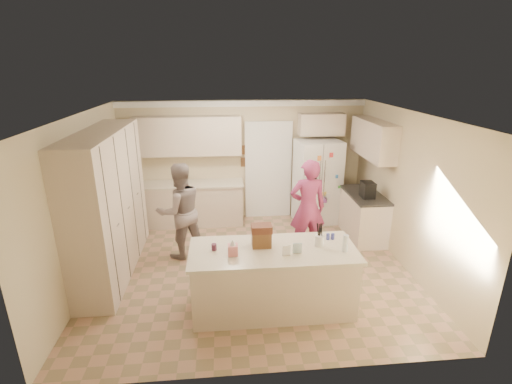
{
  "coord_description": "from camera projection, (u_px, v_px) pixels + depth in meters",
  "views": [
    {
      "loc": [
        -0.45,
        -5.56,
        3.31
      ],
      "look_at": [
        0.1,
        0.35,
        1.25
      ],
      "focal_mm": 26.0,
      "sensor_mm": 36.0,
      "label": 1
    }
  ],
  "objects": [
    {
      "name": "jam_jar",
      "position": [
        214.0,
        247.0,
        4.99
      ],
      "size": [
        0.07,
        0.07,
        0.09
      ],
      "primitive_type": "cylinder",
      "color": "#59263F",
      "rests_on": "island_top"
    },
    {
      "name": "island_base",
      "position": [
        273.0,
        280.0,
        5.19
      ],
      "size": [
        2.2,
        0.9,
        0.88
      ],
      "primitive_type": "cube",
      "color": "beige",
      "rests_on": "floor"
    },
    {
      "name": "crown_back",
      "position": [
        243.0,
        104.0,
        7.65
      ],
      "size": [
        5.2,
        0.08,
        0.12
      ],
      "primitive_type": "cube",
      "color": "white",
      "rests_on": "wall_back"
    },
    {
      "name": "pantry_bank",
      "position": [
        108.0,
        204.0,
        5.95
      ],
      "size": [
        0.6,
        2.6,
        2.35
      ],
      "primitive_type": "cube",
      "color": "beige",
      "rests_on": "floor"
    },
    {
      "name": "fridge_dispenser",
      "position": [
        312.0,
        176.0,
        7.52
      ],
      "size": [
        0.22,
        0.03,
        0.35
      ],
      "primitive_type": "cube",
      "color": "black",
      "rests_on": "refrigerator"
    },
    {
      "name": "floor",
      "position": [
        252.0,
        268.0,
        6.36
      ],
      "size": [
        5.2,
        4.6,
        0.02
      ],
      "primitive_type": "cube",
      "color": "#A57D63",
      "rests_on": "ground"
    },
    {
      "name": "over_fridge_cab",
      "position": [
        321.0,
        124.0,
        7.81
      ],
      "size": [
        0.95,
        0.35,
        0.45
      ],
      "primitive_type": "cube",
      "color": "beige",
      "rests_on": "wall_back"
    },
    {
      "name": "wall_frame_lower",
      "position": [
        244.0,
        162.0,
        8.07
      ],
      "size": [
        0.15,
        0.02,
        0.2
      ],
      "primitive_type": "cube",
      "color": "brown",
      "rests_on": "wall_back"
    },
    {
      "name": "greeting_card_a",
      "position": [
        287.0,
        250.0,
        4.83
      ],
      "size": [
        0.12,
        0.06,
        0.16
      ],
      "primitive_type": "cube",
      "rotation": [
        0.15,
        0.0,
        0.2
      ],
      "color": "white",
      "rests_on": "island_top"
    },
    {
      "name": "back_base_cab",
      "position": [
        191.0,
        204.0,
        7.99
      ],
      "size": [
        2.2,
        0.6,
        0.88
      ],
      "primitive_type": "cube",
      "color": "beige",
      "rests_on": "floor"
    },
    {
      "name": "dollhouse_roof",
      "position": [
        262.0,
        228.0,
        5.02
      ],
      "size": [
        0.28,
        0.2,
        0.1
      ],
      "primitive_type": "cube",
      "color": "#592D1E",
      "rests_on": "dollhouse_body"
    },
    {
      "name": "fridge_handle_r",
      "position": [
        324.0,
        180.0,
        7.57
      ],
      "size": [
        0.02,
        0.02,
        0.85
      ],
      "primitive_type": "cylinder",
      "color": "silver",
      "rests_on": "refrigerator"
    },
    {
      "name": "ceiling",
      "position": [
        251.0,
        113.0,
        5.5
      ],
      "size": [
        5.2,
        4.6,
        0.02
      ],
      "primitive_type": "cube",
      "color": "white",
      "rests_on": "wall_back"
    },
    {
      "name": "right_base_cab",
      "position": [
        363.0,
        216.0,
        7.35
      ],
      "size": [
        0.6,
        1.2,
        0.88
      ],
      "primitive_type": "cube",
      "color": "beige",
      "rests_on": "floor"
    },
    {
      "name": "wall_left",
      "position": [
        83.0,
        202.0,
        5.7
      ],
      "size": [
        0.02,
        4.6,
        2.6
      ],
      "primitive_type": "cube",
      "color": "beige",
      "rests_on": "ground"
    },
    {
      "name": "back_countertop",
      "position": [
        190.0,
        184.0,
        7.83
      ],
      "size": [
        2.24,
        0.63,
        0.04
      ],
      "primitive_type": "cube",
      "color": "beige",
      "rests_on": "back_base_cab"
    },
    {
      "name": "dollhouse_body",
      "position": [
        262.0,
        239.0,
        5.08
      ],
      "size": [
        0.26,
        0.18,
        0.22
      ],
      "primitive_type": "cube",
      "color": "brown",
      "rests_on": "island_top"
    },
    {
      "name": "coffee_maker",
      "position": [
        368.0,
        190.0,
        6.95
      ],
      "size": [
        0.22,
        0.28,
        0.3
      ],
      "primitive_type": "cube",
      "color": "black",
      "rests_on": "right_countertop"
    },
    {
      "name": "wall_front",
      "position": [
        271.0,
        273.0,
        3.75
      ],
      "size": [
        5.2,
        0.02,
        2.6
      ],
      "primitive_type": "cube",
      "color": "beige",
      "rests_on": "ground"
    },
    {
      "name": "right_countertop",
      "position": [
        365.0,
        195.0,
        7.2
      ],
      "size": [
        0.63,
        1.24,
        0.04
      ],
      "primitive_type": "cube",
      "color": "#2D2B28",
      "rests_on": "right_base_cab"
    },
    {
      "name": "island_top",
      "position": [
        273.0,
        251.0,
        5.04
      ],
      "size": [
        2.28,
        0.96,
        0.05
      ],
      "primitive_type": "cube",
      "color": "beige",
      "rests_on": "island_base"
    },
    {
      "name": "greeting_card_b",
      "position": [
        297.0,
        248.0,
        4.89
      ],
      "size": [
        0.12,
        0.05,
        0.16
      ],
      "primitive_type": "cube",
      "rotation": [
        0.15,
        0.0,
        -0.1
      ],
      "color": "silver",
      "rests_on": "island_top"
    },
    {
      "name": "tissue_plume",
      "position": [
        233.0,
        242.0,
        4.83
      ],
      "size": [
        0.08,
        0.08,
        0.08
      ],
      "primitive_type": "cone",
      "color": "white",
      "rests_on": "tissue_box"
    },
    {
      "name": "back_upper_cab",
      "position": [
        188.0,
        136.0,
        7.63
      ],
      "size": [
        2.2,
        0.35,
        0.8
      ],
      "primitive_type": "cube",
      "color": "beige",
      "rests_on": "wall_back"
    },
    {
      "name": "fridge_seam",
      "position": [
        321.0,
        187.0,
        7.63
      ],
      "size": [
        0.02,
        0.02,
        1.78
      ],
      "primitive_type": "cube",
      "color": "gray",
      "rests_on": "refrigerator"
    },
    {
      "name": "teen_girl",
      "position": [
        308.0,
        208.0,
        6.56
      ],
      "size": [
        0.66,
        0.44,
        1.78
      ],
      "primitive_type": "imported",
      "rotation": [
        0.0,
        0.0,
        3.16
      ],
      "color": "#9D2E44",
      "rests_on": "floor"
    },
    {
      "name": "refrigerator",
      "position": [
        317.0,
        182.0,
        7.97
      ],
      "size": [
        0.98,
        0.8,
        1.8
      ],
      "primitive_type": "cube",
      "rotation": [
        0.0,
        0.0,
        0.12
      ],
      "color": "white",
      "rests_on": "floor"
    },
    {
      "name": "doorway_casing",
      "position": [
        268.0,
        172.0,
        8.17
      ],
      "size": [
        1.02,
        0.03,
        2.22
      ],
      "primitive_type": "cube",
      "color": "white",
      "rests_on": "floor"
    },
    {
      "name": "water_bottle",
      "position": [
        345.0,
        243.0,
        4.94
      ],
      "size": [
        0.07,
        0.07,
        0.24
      ],
      "primitive_type": "cylinder",
      "color": "silver",
      "rests_on": "island_top"
    },
    {
      "name": "wall_back",
      "position": [
        243.0,
        161.0,
        8.1
      ],
      "size": [
        5.2,
        0.02,
        2.6
      ],
      "primitive_type": "cube",
      "color": "beige",
      "rests_on": "ground"
    },
    {
      "name": "teen_boy",
      "position": [
        180.0,
        211.0,
        6.49
      ],
      "size": [
        1.04,
        0.94,
        1.73
      ],
      "primitive_type": "imported",
      "rotation": [
        0.0,
        0.0,
        3.57
      ],
      "color": "gray",
      "rests_on": "floor"
    },
    {
      "name": "fridge_handle_l",
      "position": [
        319.0,
        181.0,
        7.57
      ],
      "size": [
        0.02,
        0.02,
        0.85
      ],
      "primitive_type": "cylinder",
      "color": "silver",
      "rests_on": "refrigerator"
    },
    {
      "name": "utensil_crock",
      "position": [
        319.0,
        241.0,
        5.11
      ],
      "size": [
        0.13,
        0.13,
        0.15
      ],
      "primitive_type": "cylinder",
      "color": "white",
      "rests_on": "island_top"
    },
    {
      "name": "wall_frame_upper",
      "position": [
        244.0,
        150.0,
        7.98
      ],
      "size": [
        0.15,
        0.02,
        0.2
      ],
      "primitive_type": "cube",
      "color": "brown",
      "rests_on": "wall_back"
    },
    {
      "name": "shaker_salt",
      "position": [
        328.0,
        237.0,
        5.3
      ],
      "size": [
        0.05,
        0.05,
        0.09
      ],
      "primitive_type": "cylinder",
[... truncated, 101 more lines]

